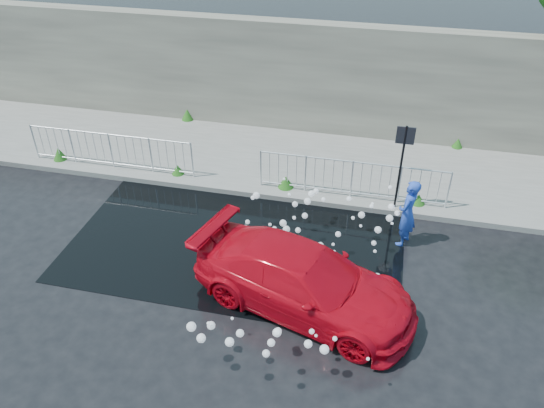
% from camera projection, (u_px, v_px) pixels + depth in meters
% --- Properties ---
extents(ground, '(90.00, 90.00, 0.00)m').
position_uv_depth(ground, '(206.00, 262.00, 12.39)').
color(ground, black).
rests_on(ground, ground).
extents(pavement, '(30.00, 4.00, 0.15)m').
position_uv_depth(pavement, '(258.00, 157.00, 16.36)').
color(pavement, slate).
rests_on(pavement, ground).
extents(curb, '(30.00, 0.25, 0.16)m').
position_uv_depth(curb, '(241.00, 191.00, 14.75)').
color(curb, slate).
rests_on(curb, ground).
extents(retaining_wall, '(30.00, 0.60, 3.50)m').
position_uv_depth(retaining_wall, '(274.00, 75.00, 17.10)').
color(retaining_wall, '#575249').
rests_on(retaining_wall, pavement).
extents(puddle, '(8.00, 5.00, 0.01)m').
position_uv_depth(puddle, '(238.00, 239.00, 13.10)').
color(puddle, black).
rests_on(puddle, ground).
extents(sign_post, '(0.45, 0.06, 2.50)m').
position_uv_depth(sign_post, '(403.00, 155.00, 13.13)').
color(sign_post, black).
rests_on(sign_post, ground).
extents(railing_left, '(5.05, 0.05, 1.10)m').
position_uv_depth(railing_left, '(111.00, 149.00, 15.40)').
color(railing_left, silver).
rests_on(railing_left, pavement).
extents(railing_right, '(5.05, 0.05, 1.10)m').
position_uv_depth(railing_right, '(352.00, 178.00, 14.11)').
color(railing_right, silver).
rests_on(railing_right, pavement).
extents(weeds, '(12.17, 3.93, 0.39)m').
position_uv_depth(weeds, '(238.00, 155.00, 15.97)').
color(weeds, '#124311').
rests_on(weeds, pavement).
extents(water_spray, '(3.70, 5.69, 1.02)m').
position_uv_depth(water_spray, '(301.00, 252.00, 11.56)').
color(water_spray, white).
rests_on(water_spray, ground).
extents(red_car, '(5.10, 3.21, 1.38)m').
position_uv_depth(red_car, '(304.00, 281.00, 10.88)').
color(red_car, red).
rests_on(red_car, ground).
extents(person, '(0.62, 0.75, 1.76)m').
position_uv_depth(person, '(407.00, 213.00, 12.51)').
color(person, blue).
rests_on(person, ground).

